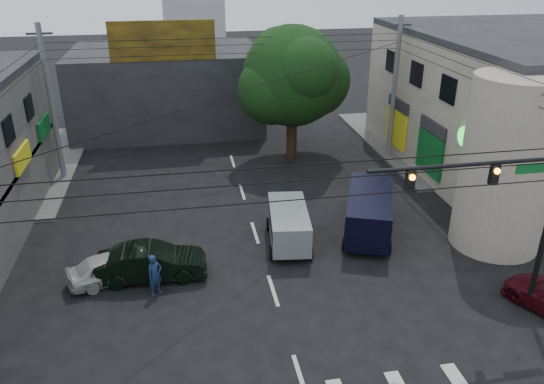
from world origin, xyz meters
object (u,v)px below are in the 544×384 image
object	(u,v)px
traffic_officer	(155,275)
street_tree	(293,77)
utility_pole_far_right	(394,90)
navy_van	(369,214)
utility_pole_far_left	(52,105)
silver_minivan	(289,227)
traffic_gantry	(511,201)
white_compact	(112,267)
dark_sedan	(152,262)

from	to	relation	value
traffic_officer	street_tree	bearing A→B (deg)	21.76
utility_pole_far_right	navy_van	world-z (taller)	utility_pole_far_right
utility_pole_far_left	silver_minivan	world-z (taller)	utility_pole_far_left
utility_pole_far_right	traffic_officer	distance (m)	20.56
traffic_gantry	white_compact	size ratio (longest dim) A/B	1.80
white_compact	traffic_officer	xyz separation A→B (m)	(1.80, -1.34, 0.25)
street_tree	navy_van	bearing A→B (deg)	-82.43
utility_pole_far_right	traffic_officer	bearing A→B (deg)	-138.73
dark_sedan	navy_van	distance (m)	10.55
silver_minivan	street_tree	bearing A→B (deg)	-5.88
traffic_gantry	silver_minivan	xyz separation A→B (m)	(-6.41, 6.69, -3.94)
traffic_officer	navy_van	bearing A→B (deg)	-18.91
silver_minivan	navy_van	world-z (taller)	navy_van
traffic_gantry	navy_van	size ratio (longest dim) A/B	1.26
street_tree	dark_sedan	xyz separation A→B (m)	(-8.87, -13.15, -4.72)
navy_van	utility_pole_far_right	bearing A→B (deg)	-5.58
utility_pole_far_right	dark_sedan	bearing A→B (deg)	-141.68
traffic_gantry	navy_van	bearing A→B (deg)	108.67
silver_minivan	navy_van	bearing A→B (deg)	-78.85
utility_pole_far_right	traffic_officer	world-z (taller)	utility_pole_far_right
silver_minivan	traffic_officer	size ratio (longest dim) A/B	2.44
traffic_officer	utility_pole_far_right	bearing A→B (deg)	4.27
utility_pole_far_right	navy_van	xyz separation A→B (m)	(-5.04, -10.02, -3.53)
silver_minivan	traffic_gantry	bearing A→B (deg)	-129.24
utility_pole_far_left	dark_sedan	size ratio (longest dim) A/B	1.99
street_tree	navy_van	size ratio (longest dim) A/B	1.52
utility_pole_far_right	white_compact	bearing A→B (deg)	-144.78
utility_pole_far_left	traffic_officer	bearing A→B (deg)	-66.50
navy_van	traffic_officer	bearing A→B (deg)	129.18
utility_pole_far_left	silver_minivan	xyz separation A→B (m)	(11.92, -10.31, -3.71)
dark_sedan	utility_pole_far_right	bearing A→B (deg)	-50.18
white_compact	silver_minivan	world-z (taller)	silver_minivan
traffic_gantry	white_compact	distance (m)	15.74
utility_pole_far_left	utility_pole_far_right	bearing A→B (deg)	0.00
street_tree	dark_sedan	size ratio (longest dim) A/B	1.88
navy_van	white_compact	bearing A→B (deg)	120.50
traffic_officer	white_compact	bearing A→B (deg)	106.38
dark_sedan	traffic_officer	xyz separation A→B (m)	(0.17, -1.19, 0.13)
utility_pole_far_left	traffic_gantry	bearing A→B (deg)	-42.86
street_tree	utility_pole_far_right	xyz separation A→B (m)	(6.50, -1.00, -0.87)
dark_sedan	white_compact	world-z (taller)	dark_sedan
utility_pole_far_left	utility_pole_far_right	distance (m)	21.00
utility_pole_far_left	navy_van	world-z (taller)	utility_pole_far_left
traffic_gantry	utility_pole_far_right	size ratio (longest dim) A/B	0.78
traffic_gantry	white_compact	bearing A→B (deg)	160.74
utility_pole_far_right	utility_pole_far_left	bearing A→B (deg)	180.00
silver_minivan	white_compact	bearing A→B (deg)	109.02
street_tree	navy_van	world-z (taller)	street_tree
utility_pole_far_left	navy_van	distance (m)	19.18
white_compact	traffic_officer	distance (m)	2.26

